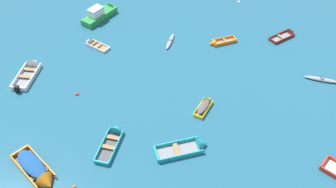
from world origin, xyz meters
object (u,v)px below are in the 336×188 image
object	(u,v)px
motor_launch_green_midfield_right	(101,13)
mooring_buoy_trailing	(77,94)
rowboat_turquoise_far_right	(193,146)
rowboat_yellow_back_row_center	(205,105)
kayak_grey_cluster_inner	(170,41)
rowboat_orange_cluster_outer	(217,43)
rowboat_maroon_far_back	(288,34)
rowboat_turquoise_outer_left	(114,136)
rowboat_orange_back_row_right	(38,172)
rowboat_white_center	(31,69)
kayak_grey_midfield_left	(322,79)
mooring_buoy_far_field	(239,2)
rowboat_white_foreground_center	(92,43)
mooring_buoy_near_foreground	(74,187)

from	to	relation	value
motor_launch_green_midfield_right	mooring_buoy_trailing	distance (m)	13.32
rowboat_turquoise_far_right	rowboat_yellow_back_row_center	xyz separation A→B (m)	(0.94, 4.72, 0.05)
kayak_grey_cluster_inner	rowboat_orange_cluster_outer	size ratio (longest dim) A/B	0.95
rowboat_maroon_far_back	rowboat_turquoise_outer_left	world-z (taller)	rowboat_turquoise_outer_left
rowboat_maroon_far_back	rowboat_orange_back_row_right	distance (m)	29.36
rowboat_white_center	kayak_grey_midfield_left	xyz separation A→B (m)	(28.36, 0.68, -0.06)
kayak_grey_midfield_left	rowboat_orange_cluster_outer	size ratio (longest dim) A/B	1.04
rowboat_orange_back_row_right	motor_launch_green_midfield_right	size ratio (longest dim) A/B	0.85
rowboat_turquoise_far_right	rowboat_orange_back_row_right	bearing A→B (deg)	-163.51
mooring_buoy_far_field	rowboat_turquoise_outer_left	bearing A→B (deg)	-116.98
rowboat_orange_cluster_outer	mooring_buoy_far_field	world-z (taller)	rowboat_orange_cluster_outer
rowboat_orange_back_row_right	motor_launch_green_midfield_right	world-z (taller)	motor_launch_green_midfield_right
rowboat_turquoise_outer_left	mooring_buoy_trailing	distance (m)	6.48
rowboat_maroon_far_back	rowboat_yellow_back_row_center	bearing A→B (deg)	-127.58
rowboat_orange_cluster_outer	rowboat_white_center	bearing A→B (deg)	-162.21
kayak_grey_cluster_inner	mooring_buoy_far_field	distance (m)	12.23
kayak_grey_cluster_inner	rowboat_yellow_back_row_center	size ratio (longest dim) A/B	1.07
kayak_grey_cluster_inner	motor_launch_green_midfield_right	xyz separation A→B (m)	(-8.46, 4.43, 0.39)
rowboat_maroon_far_back	rowboat_turquoise_far_right	world-z (taller)	rowboat_turquoise_far_right
motor_launch_green_midfield_right	rowboat_orange_back_row_right	bearing A→B (deg)	-90.40
rowboat_orange_cluster_outer	mooring_buoy_trailing	distance (m)	15.88
kayak_grey_cluster_inner	mooring_buoy_trailing	size ratio (longest dim) A/B	7.64
rowboat_maroon_far_back	kayak_grey_midfield_left	size ratio (longest dim) A/B	1.01
rowboat_orange_back_row_right	rowboat_yellow_back_row_center	size ratio (longest dim) A/B	1.59
mooring_buoy_trailing	rowboat_turquoise_far_right	bearing A→B (deg)	-26.29
rowboat_turquoise_far_right	mooring_buoy_far_field	bearing A→B (deg)	77.64
rowboat_yellow_back_row_center	kayak_grey_midfield_left	world-z (taller)	rowboat_yellow_back_row_center
rowboat_orange_back_row_right	rowboat_white_foreground_center	distance (m)	16.60
rowboat_white_center	mooring_buoy_far_field	world-z (taller)	rowboat_white_center
rowboat_yellow_back_row_center	motor_launch_green_midfield_right	bearing A→B (deg)	131.36
mooring_buoy_far_field	rowboat_white_foreground_center	bearing A→B (deg)	-147.94
rowboat_maroon_far_back	mooring_buoy_near_foreground	bearing A→B (deg)	-131.83
rowboat_white_center	rowboat_yellow_back_row_center	xyz separation A→B (m)	(17.20, -3.69, 0.03)
kayak_grey_cluster_inner	rowboat_orange_back_row_right	xyz separation A→B (m)	(-8.62, -17.64, 0.22)
rowboat_turquoise_outer_left	mooring_buoy_far_field	bearing A→B (deg)	63.02
rowboat_turquoise_far_right	motor_launch_green_midfield_right	size ratio (longest dim) A/B	0.87
rowboat_maroon_far_back	motor_launch_green_midfield_right	size ratio (longest dim) A/B	0.64
rowboat_maroon_far_back	kayak_grey_midfield_left	bearing A→B (deg)	-74.59
rowboat_white_center	rowboat_orange_back_row_right	distance (m)	12.73
rowboat_white_foreground_center	rowboat_orange_cluster_outer	bearing A→B (deg)	4.84
mooring_buoy_far_field	mooring_buoy_near_foreground	xyz separation A→B (m)	(-13.70, -27.70, 0.00)
kayak_grey_cluster_inner	rowboat_maroon_far_back	bearing A→B (deg)	10.14
rowboat_white_foreground_center	mooring_buoy_trailing	bearing A→B (deg)	-87.18
motor_launch_green_midfield_right	rowboat_orange_cluster_outer	xyz separation A→B (m)	(13.57, -4.33, -0.37)
rowboat_orange_back_row_right	rowboat_yellow_back_row_center	bearing A→B (deg)	33.15
rowboat_turquoise_far_right	kayak_grey_cluster_inner	size ratio (longest dim) A/B	1.51
rowboat_turquoise_far_right	mooring_buoy_near_foreground	distance (m)	9.55
rowboat_turquoise_far_right	rowboat_orange_cluster_outer	xyz separation A→B (m)	(2.23, 14.34, -0.04)
kayak_grey_cluster_inner	rowboat_yellow_back_row_center	bearing A→B (deg)	-68.14
rowboat_maroon_far_back	rowboat_white_foreground_center	size ratio (longest dim) A/B	1.07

